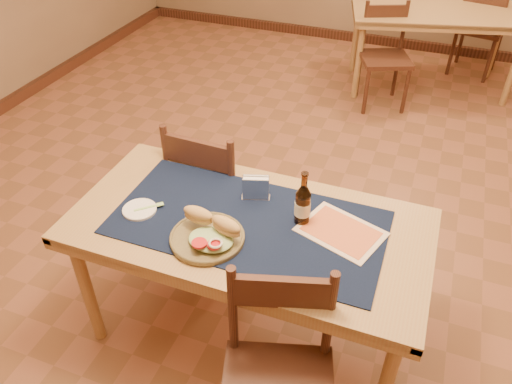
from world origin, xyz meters
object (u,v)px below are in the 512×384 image
(chair_main_far, at_px, (215,189))
(napkin_holder, at_px, (256,188))
(back_table, at_px, (437,19))
(chair_main_near, at_px, (278,381))
(beer_bottle, at_px, (303,204))
(sandwich_plate, at_px, (209,234))
(main_table, at_px, (248,236))

(chair_main_far, xyz_separation_m, napkin_holder, (0.36, -0.29, 0.32))
(back_table, relative_size, chair_main_far, 1.76)
(back_table, height_order, chair_main_far, chair_main_far)
(chair_main_near, bearing_deg, beer_bottle, 99.72)
(chair_main_far, height_order, sandwich_plate, chair_main_far)
(chair_main_far, bearing_deg, chair_main_near, -54.26)
(back_table, distance_m, beer_bottle, 3.25)
(chair_main_near, xyz_separation_m, napkin_holder, (-0.35, 0.70, 0.33))
(sandwich_plate, bearing_deg, napkin_holder, 76.55)
(main_table, bearing_deg, chair_main_near, -58.22)
(back_table, height_order, beer_bottle, beer_bottle)
(back_table, bearing_deg, beer_bottle, -95.98)
(chair_main_far, xyz_separation_m, chair_main_near, (0.72, -0.99, -0.01))
(back_table, bearing_deg, main_table, -99.57)
(back_table, xyz_separation_m, sandwich_plate, (-0.67, -3.48, 0.12))
(beer_bottle, bearing_deg, main_table, -158.51)
(sandwich_plate, distance_m, beer_bottle, 0.42)
(beer_bottle, relative_size, napkin_holder, 1.87)
(back_table, height_order, sandwich_plate, sandwich_plate)
(main_table, relative_size, sandwich_plate, 5.00)
(back_table, relative_size, napkin_holder, 11.93)
(napkin_holder, bearing_deg, back_table, 79.40)
(chair_main_far, relative_size, napkin_holder, 6.76)
(main_table, relative_size, beer_bottle, 6.08)
(main_table, relative_size, back_table, 0.96)
(main_table, bearing_deg, sandwich_plate, -123.50)
(main_table, xyz_separation_m, beer_bottle, (0.22, 0.09, 0.19))
(sandwich_plate, relative_size, beer_bottle, 1.22)
(sandwich_plate, distance_m, napkin_holder, 0.35)
(chair_main_far, bearing_deg, beer_bottle, -32.00)
(chair_main_far, height_order, beer_bottle, beer_bottle)
(beer_bottle, height_order, napkin_holder, beer_bottle)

